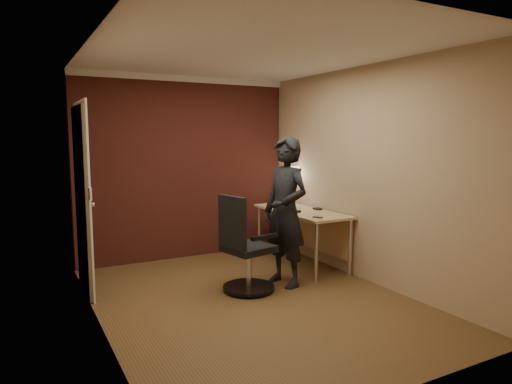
% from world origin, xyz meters
% --- Properties ---
extents(room, '(4.00, 4.00, 4.00)m').
position_xyz_m(room, '(-0.27, 1.54, 1.37)').
color(room, brown).
rests_on(room, ground).
extents(desk, '(0.60, 1.50, 0.73)m').
position_xyz_m(desk, '(1.25, 0.85, 0.60)').
color(desk, '#D7AD7C').
rests_on(desk, ground).
extents(desk_lamp, '(0.22, 0.22, 0.54)m').
position_xyz_m(desk_lamp, '(1.30, 1.36, 1.15)').
color(desk_lamp, silver).
rests_on(desk_lamp, desk).
extents(laptop, '(0.36, 0.29, 0.23)m').
position_xyz_m(laptop, '(1.12, 1.16, 0.79)').
color(laptop, silver).
rests_on(laptop, desk).
extents(mouse, '(0.07, 0.11, 0.03)m').
position_xyz_m(mouse, '(1.03, 0.73, 0.75)').
color(mouse, black).
rests_on(mouse, desk).
extents(phone, '(0.10, 0.13, 0.01)m').
position_xyz_m(phone, '(1.05, 0.29, 0.73)').
color(phone, black).
rests_on(phone, desk).
extents(wallet, '(0.11, 0.12, 0.02)m').
position_xyz_m(wallet, '(1.40, 0.78, 0.74)').
color(wallet, black).
rests_on(wallet, desk).
extents(office_chair, '(0.57, 0.64, 1.05)m').
position_xyz_m(office_chair, '(0.03, 0.24, 0.46)').
color(office_chair, black).
rests_on(office_chair, ground).
extents(person, '(0.52, 0.69, 1.69)m').
position_xyz_m(person, '(0.57, 0.25, 0.84)').
color(person, black).
rests_on(person, ground).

